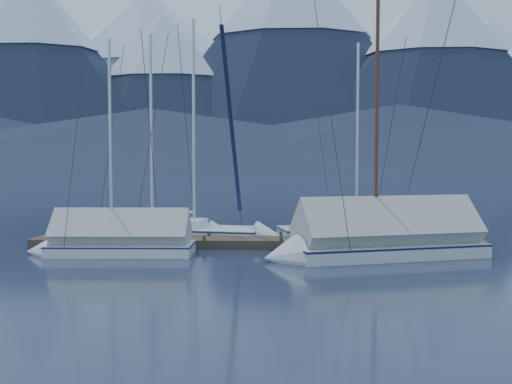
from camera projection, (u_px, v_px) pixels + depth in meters
ground at (254, 255)px, 19.73m from camera, size 1000.00×1000.00×0.00m
mountain_range at (281, 86)px, 386.19m from camera, size 877.00×584.00×150.50m
dock at (256, 244)px, 21.72m from camera, size 18.00×1.50×0.54m
mooring_posts at (244, 238)px, 21.72m from camera, size 15.12×1.52×0.35m
sailboat_open_left at (164, 234)px, 24.36m from camera, size 7.64×3.24×9.96m
sailboat_open_mid at (207, 235)px, 23.89m from camera, size 8.28×3.88×10.57m
sailboat_open_right at (367, 233)px, 24.82m from camera, size 7.55×3.71×9.63m
sailboat_covered_near at (371, 243)px, 19.25m from camera, size 8.39×4.57×10.44m
sailboat_covered_far at (109, 243)px, 19.84m from camera, size 6.18×2.61×8.60m
person at (443, 217)px, 21.76m from camera, size 0.43×0.63×1.67m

